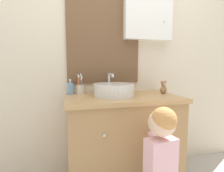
% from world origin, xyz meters
% --- Properties ---
extents(wall_back, '(3.20, 0.18, 2.50)m').
position_xyz_m(wall_back, '(0.02, 0.62, 1.30)').
color(wall_back, beige).
rests_on(wall_back, ground_plane).
extents(vanity_counter, '(1.02, 0.59, 0.86)m').
position_xyz_m(vanity_counter, '(0.00, 0.31, 0.43)').
color(vanity_counter, '#A37A4C').
rests_on(vanity_counter, ground_plane).
extents(sink_basin, '(0.37, 0.42, 0.20)m').
position_xyz_m(sink_basin, '(-0.08, 0.33, 0.92)').
color(sink_basin, silver).
rests_on(sink_basin, vanity_counter).
extents(toothbrush_holder, '(0.08, 0.08, 0.20)m').
position_xyz_m(toothbrush_holder, '(-0.37, 0.52, 0.91)').
color(toothbrush_holder, beige).
rests_on(toothbrush_holder, vanity_counter).
extents(soap_dispenser, '(0.06, 0.06, 0.15)m').
position_xyz_m(soap_dispenser, '(-0.47, 0.51, 0.92)').
color(soap_dispenser, '#6B93B2').
rests_on(soap_dispenser, vanity_counter).
extents(child_figure, '(0.22, 0.44, 0.87)m').
position_xyz_m(child_figure, '(0.11, -0.20, 0.54)').
color(child_figure, slate).
rests_on(child_figure, ground_plane).
extents(teddy_bear, '(0.07, 0.06, 0.13)m').
position_xyz_m(teddy_bear, '(0.43, 0.34, 0.92)').
color(teddy_bear, '#9E7047').
rests_on(teddy_bear, vanity_counter).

